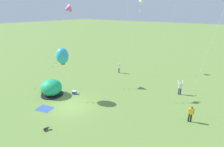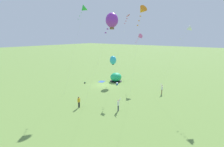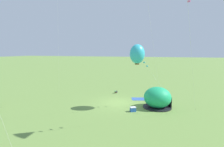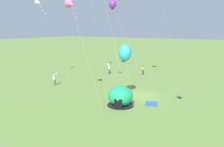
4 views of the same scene
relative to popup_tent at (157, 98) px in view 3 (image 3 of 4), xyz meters
The scene contains 6 objects.
ground_plane 4.34m from the popup_tent, ahead, with size 300.00×300.00×0.00m, color olive.
popup_tent is the anchor object (origin of this frame).
picnic_blanket 3.53m from the popup_tent, 49.27° to the right, with size 1.70×1.30×0.01m, color #3359A5.
cooler_box 2.95m from the popup_tent, 41.79° to the left, with size 0.64×0.59×0.44m.
toddler_crawling 7.34m from the popup_tent, 39.15° to the right, with size 0.32×0.55×0.32m.
kite_cyan 4.85m from the popup_tent, 17.83° to the left, with size 4.36×3.86×6.31m.
Camera 3 is at (-4.90, 17.94, 5.67)m, focal length 28.00 mm.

